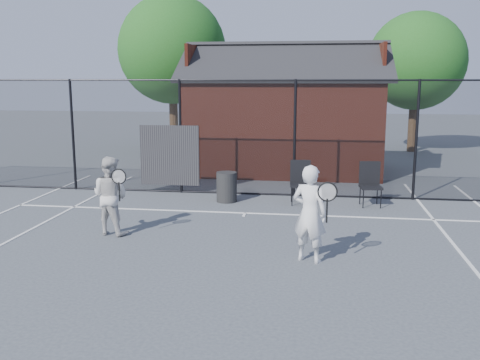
# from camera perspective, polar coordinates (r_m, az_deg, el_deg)

# --- Properties ---
(ground) EXTENTS (80.00, 80.00, 0.00)m
(ground) POSITION_cam_1_polar(r_m,az_deg,el_deg) (9.30, -1.94, -8.07)
(ground) COLOR #3F4448
(ground) RESTS_ON ground
(court_lines) EXTENTS (11.02, 18.00, 0.01)m
(court_lines) POSITION_cam_1_polar(r_m,az_deg,el_deg) (8.08, -3.62, -11.01)
(court_lines) COLOR silver
(court_lines) RESTS_ON ground
(fence) EXTENTS (22.04, 3.00, 3.00)m
(fence) POSITION_cam_1_polar(r_m,az_deg,el_deg) (13.88, 0.44, 4.31)
(fence) COLOR black
(fence) RESTS_ON ground
(clubhouse) EXTENTS (6.50, 4.36, 4.19)m
(clubhouse) POSITION_cam_1_polar(r_m,az_deg,el_deg) (17.75, 4.81, 6.19)
(clubhouse) COLOR #5F2216
(clubhouse) RESTS_ON ground
(tree_left) EXTENTS (4.48, 4.48, 6.44)m
(tree_left) POSITION_cam_1_polar(r_m,az_deg,el_deg) (23.01, -7.25, 13.60)
(tree_left) COLOR #372316
(tree_left) RESTS_ON ground
(tree_right) EXTENTS (3.97, 3.97, 5.70)m
(tree_right) POSITION_cam_1_polar(r_m,az_deg,el_deg) (23.50, 18.29, 11.92)
(tree_right) COLOR #372316
(tree_right) RESTS_ON ground
(player_front) EXTENTS (0.78, 0.63, 1.63)m
(player_front) POSITION_cam_1_polar(r_m,az_deg,el_deg) (8.88, 7.45, -3.57)
(player_front) COLOR white
(player_front) RESTS_ON ground
(player_back) EXTENTS (0.89, 0.74, 1.54)m
(player_back) POSITION_cam_1_polar(r_m,az_deg,el_deg) (10.69, -13.67, -1.62)
(player_back) COLOR silver
(player_back) RESTS_ON ground
(chair_left) EXTENTS (0.54, 0.55, 1.03)m
(chair_left) POSITION_cam_1_polar(r_m,az_deg,el_deg) (13.01, 6.47, -0.35)
(chair_left) COLOR black
(chair_left) RESTS_ON ground
(chair_right) EXTENTS (0.55, 0.57, 1.03)m
(chair_right) POSITION_cam_1_polar(r_m,az_deg,el_deg) (13.07, 13.79, -0.54)
(chair_right) COLOR black
(chair_right) RESTS_ON ground
(waste_bin) EXTENTS (0.62, 0.62, 0.74)m
(waste_bin) POSITION_cam_1_polar(r_m,az_deg,el_deg) (13.21, -1.43, -0.75)
(waste_bin) COLOR #262626
(waste_bin) RESTS_ON ground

